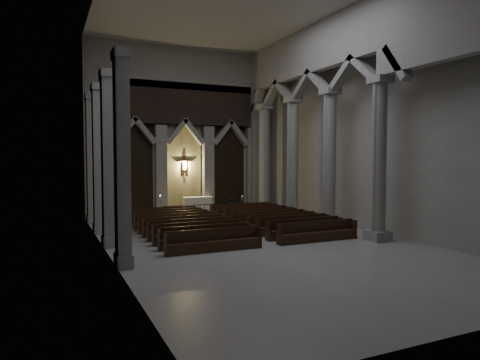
{
  "coord_description": "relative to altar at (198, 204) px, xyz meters",
  "views": [
    {
      "loc": [
        -9.33,
        -18.68,
        4.09
      ],
      "look_at": [
        0.55,
        3.0,
        2.84
      ],
      "focal_mm": 32.0,
      "sensor_mm": 36.0,
      "label": 1
    }
  ],
  "objects": [
    {
      "name": "candle_stand_right",
      "position": [
        2.76,
        -1.71,
        -0.34
      ],
      "size": [
        0.22,
        0.22,
        1.31
      ],
      "color": "#B38C37",
      "rests_on": "ground"
    },
    {
      "name": "sanctuary_wall",
      "position": [
        -0.7,
        0.74,
        5.92
      ],
      "size": [
        14.0,
        0.77,
        12.0
      ],
      "color": "gray",
      "rests_on": "ground"
    },
    {
      "name": "worshipper",
      "position": [
        1.4,
        -3.13,
        -0.02
      ],
      "size": [
        0.56,
        0.45,
        1.35
      ],
      "primitive_type": "imported",
      "rotation": [
        0.0,
        0.0,
        0.29
      ],
      "color": "black",
      "rests_on": "ground"
    },
    {
      "name": "left_pilasters",
      "position": [
        -7.45,
        -7.29,
        3.21
      ],
      "size": [
        0.6,
        13.0,
        8.03
      ],
      "color": "gray",
      "rests_on": "ground"
    },
    {
      "name": "candle_stand_left",
      "position": [
        -3.14,
        -1.58,
        -0.26
      ],
      "size": [
        0.27,
        0.27,
        1.61
      ],
      "color": "#B38C37",
      "rests_on": "ground"
    },
    {
      "name": "room",
      "position": [
        -0.7,
        -10.79,
        6.91
      ],
      "size": [
        24.0,
        24.1,
        12.0
      ],
      "color": "#A09D98",
      "rests_on": "ground"
    },
    {
      "name": "right_arcade",
      "position": [
        4.8,
        -9.46,
        7.13
      ],
      "size": [
        1.0,
        24.0,
        12.0
      ],
      "color": "gray",
      "rests_on": "ground"
    },
    {
      "name": "sanctuary_step",
      "position": [
        -0.7,
        -0.19,
        -0.62
      ],
      "size": [
        8.5,
        2.6,
        0.15
      ],
      "primitive_type": "cube",
      "color": "gray",
      "rests_on": "ground"
    },
    {
      "name": "altar_rail",
      "position": [
        -0.7,
        -2.12,
        -0.08
      ],
      "size": [
        4.76,
        0.09,
        0.93
      ],
      "color": "black",
      "rests_on": "ground"
    },
    {
      "name": "pews",
      "position": [
        -0.7,
        -7.74,
        -0.38
      ],
      "size": [
        9.8,
        9.43,
        0.98
      ],
      "color": "black",
      "rests_on": "ground"
    },
    {
      "name": "altar",
      "position": [
        0.0,
        0.0,
        0.0
      ],
      "size": [
        2.14,
        0.86,
        1.08
      ],
      "color": "silver",
      "rests_on": "sanctuary_step"
    }
  ]
}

